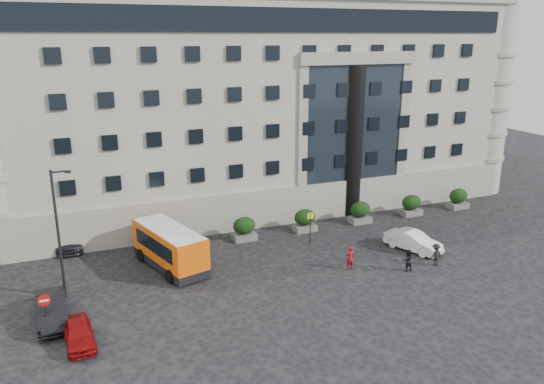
{
  "coord_description": "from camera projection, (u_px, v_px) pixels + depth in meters",
  "views": [
    {
      "loc": [
        -11.42,
        -28.62,
        15.33
      ],
      "look_at": [
        1.76,
        3.5,
        5.0
      ],
      "focal_mm": 35.0,
      "sensor_mm": 36.0,
      "label": 1
    }
  ],
  "objects": [
    {
      "name": "hedge_b",
      "position": [
        244.0,
        228.0,
        40.99
      ],
      "size": [
        1.8,
        1.26,
        1.84
      ],
      "color": "#52524F",
      "rests_on": "ground"
    },
    {
      "name": "white_taxi",
      "position": [
        413.0,
        241.0,
        39.05
      ],
      "size": [
        2.98,
        4.58,
        1.43
      ],
      "primitive_type": "imported",
      "rotation": [
        0.0,
        0.0,
        0.37
      ],
      "color": "white",
      "rests_on": "ground"
    },
    {
      "name": "parked_car_a",
      "position": [
        79.0,
        333.0,
        27.18
      ],
      "size": [
        1.63,
        3.65,
        1.22
      ],
      "primitive_type": "imported",
      "rotation": [
        0.0,
        0.0,
        0.05
      ],
      "color": "maroon",
      "rests_on": "ground"
    },
    {
      "name": "civic_building",
      "position": [
        241.0,
        101.0,
        53.03
      ],
      "size": [
        44.0,
        24.0,
        18.0
      ],
      "primitive_type": "cube",
      "color": "#9B9789",
      "rests_on": "ground"
    },
    {
      "name": "hedge_c",
      "position": [
        305.0,
        220.0,
        42.88
      ],
      "size": [
        1.8,
        1.26,
        1.84
      ],
      "color": "#52524F",
      "rests_on": "ground"
    },
    {
      "name": "no_entry_sign",
      "position": [
        45.0,
        306.0,
        27.78
      ],
      "size": [
        0.64,
        0.16,
        2.32
      ],
      "color": "#262628",
      "rests_on": "ground"
    },
    {
      "name": "bus_stop_sign",
      "position": [
        310.0,
        223.0,
        39.84
      ],
      "size": [
        0.5,
        0.08,
        2.52
      ],
      "color": "#262628",
      "rests_on": "ground"
    },
    {
      "name": "hedge_d",
      "position": [
        360.0,
        212.0,
        44.77
      ],
      "size": [
        1.8,
        1.26,
        1.84
      ],
      "color": "#52524F",
      "rests_on": "ground"
    },
    {
      "name": "minibus",
      "position": [
        170.0,
        246.0,
        35.95
      ],
      "size": [
        4.1,
        7.16,
        2.83
      ],
      "rotation": [
        0.0,
        0.0,
        0.27
      ],
      "color": "#DE540A",
      "rests_on": "ground"
    },
    {
      "name": "hedge_f",
      "position": [
        458.0,
        198.0,
        48.56
      ],
      "size": [
        1.8,
        1.26,
        1.84
      ],
      "color": "#52524F",
      "rests_on": "ground"
    },
    {
      "name": "ground",
      "position": [
        267.0,
        284.0,
        33.9
      ],
      "size": [
        120.0,
        120.0,
        0.0
      ],
      "primitive_type": "plane",
      "color": "black",
      "rests_on": "ground"
    },
    {
      "name": "parked_car_b",
      "position": [
        52.0,
        309.0,
        29.3
      ],
      "size": [
        1.7,
        4.56,
        1.49
      ],
      "primitive_type": "imported",
      "rotation": [
        0.0,
        0.0,
        0.03
      ],
      "color": "black",
      "rests_on": "ground"
    },
    {
      "name": "entrance_column",
      "position": [
        352.0,
        142.0,
        45.55
      ],
      "size": [
        1.8,
        1.8,
        13.0
      ],
      "primitive_type": "cylinder",
      "color": "black",
      "rests_on": "ground"
    },
    {
      "name": "parked_car_c",
      "position": [
        68.0,
        239.0,
        39.64
      ],
      "size": [
        1.91,
        4.65,
        1.35
      ],
      "primitive_type": "imported",
      "rotation": [
        0.0,
        0.0,
        -0.01
      ],
      "color": "black",
      "rests_on": "ground"
    },
    {
      "name": "pedestrian_a",
      "position": [
        350.0,
        258.0,
        35.87
      ],
      "size": [
        0.65,
        0.48,
        1.65
      ],
      "primitive_type": "imported",
      "rotation": [
        0.0,
        0.0,
        3.0
      ],
      "color": "maroon",
      "rests_on": "ground"
    },
    {
      "name": "pedestrian_c",
      "position": [
        436.0,
        255.0,
        36.48
      ],
      "size": [
        1.11,
        0.76,
        1.58
      ],
      "primitive_type": "imported",
      "rotation": [
        0.0,
        0.0,
        3.33
      ],
      "color": "black",
      "rests_on": "ground"
    },
    {
      "name": "hedge_e",
      "position": [
        411.0,
        205.0,
        46.67
      ],
      "size": [
        1.8,
        1.26,
        1.84
      ],
      "color": "#52524F",
      "rests_on": "ground"
    },
    {
      "name": "pedestrian_b",
      "position": [
        407.0,
        260.0,
        35.63
      ],
      "size": [
        0.82,
        0.68,
        1.53
      ],
      "primitive_type": "imported",
      "rotation": [
        0.0,
        0.0,
        2.99
      ],
      "color": "black",
      "rests_on": "ground"
    },
    {
      "name": "street_lamp",
      "position": [
        59.0,
        230.0,
        30.97
      ],
      "size": [
        1.16,
        0.18,
        8.0
      ],
      "color": "#262628",
      "rests_on": "ground"
    },
    {
      "name": "hedge_a",
      "position": [
        178.0,
        238.0,
        39.1
      ],
      "size": [
        1.8,
        1.26,
        1.84
      ],
      "color": "#52524F",
      "rests_on": "ground"
    }
  ]
}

